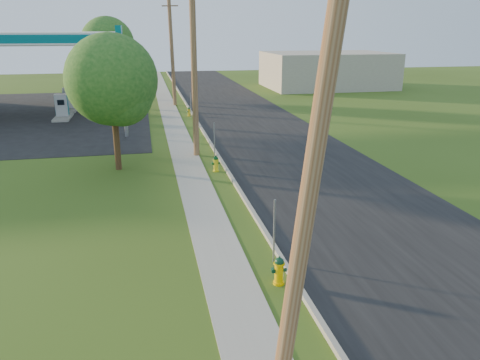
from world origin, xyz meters
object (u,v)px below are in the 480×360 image
Objects in this scene: utility_pole_near at (315,151)px; hydrant_far at (189,112)px; utility_pole_mid at (194,63)px; fuel_pump_ne at (62,109)px; fuel_pump_se at (69,102)px; price_pylon at (120,50)px; utility_pole_far at (172,51)px; hydrant_near at (279,271)px; hydrant_mid at (216,164)px; tree_lot at (109,46)px; tree_verge at (114,84)px.

utility_pole_near is 12.86× the size of hydrant_far.
utility_pole_mid reaches higher than fuel_pump_ne.
price_pylon is at bearing -66.50° from fuel_pump_se.
fuel_pump_se is 4.34× the size of hydrant_far.
fuel_pump_se is at bearing 153.35° from hydrant_far.
fuel_pump_ne is 0.47× the size of price_pylon.
utility_pole_far reaches higher than utility_pole_near.
utility_pole_far is 11.36× the size of hydrant_near.
price_pylon is at bearing 117.20° from hydrant_mid.
hydrant_far is at bearing 86.31° from utility_pole_mid.
hydrant_mid is (6.32, -27.46, -4.65)m from tree_lot.
hydrant_near is (9.55, -27.05, -0.31)m from fuel_pump_ne.
hydrant_mid is at bearing -90.76° from hydrant_far.
utility_pole_mid is at bearing -90.00° from utility_pole_far.
utility_pole_far is 13.11m from price_pylon.
utility_pole_near is 36.34m from fuel_pump_se.
hydrant_far is (0.13, 26.19, -0.05)m from hydrant_near.
tree_verge is at bearing -86.21° from tree_lot.
hydrant_near is at bearing 80.60° from utility_pole_near.
utility_pole_near is 1.00× the size of utility_pole_far.
hydrant_mid is at bearing -64.88° from fuel_pump_se.
hydrant_far is at bearing 89.72° from hydrant_near.
fuel_pump_se reaches higher than hydrant_far.
utility_pole_far is 20.35m from tree_verge.
utility_pole_mid reaches higher than tree_lot.
utility_pole_mid reaches higher than tree_verge.
utility_pole_near is 42.63m from tree_lot.
fuel_pump_ne is 0.41× the size of tree_lot.
hydrant_mid is (9.48, -20.22, -0.33)m from fuel_pump_se.
utility_pole_near reaches higher than hydrant_near.
utility_pole_far is 2.97× the size of fuel_pump_se.
utility_pole_mid reaches higher than hydrant_far.
tree_lot is at bearing 132.60° from utility_pole_far.
fuel_pump_ne is at bearing 109.46° from hydrant_near.
tree_verge reaches higher than hydrant_far.
utility_pole_near is at bearing -92.24° from hydrant_mid.
utility_pole_far is at bearing 91.56° from hydrant_mid.
tree_verge is at bearing -75.51° from fuel_pump_se.
tree_lot is (-5.74, 42.24, 0.24)m from utility_pole_near.
fuel_pump_se is 3.83× the size of hydrant_near.
price_pylon is at bearing 99.42° from utility_pole_near.
hydrant_near is (9.55, -31.05, -0.31)m from fuel_pump_se.
utility_pole_far reaches higher than hydrant_far.
tree_verge is (-4.01, -19.94, -0.59)m from utility_pole_far.
tree_verge is (-4.01, -1.94, -0.74)m from utility_pole_mid.
hydrant_far is at bearing 54.81° from price_pylon.
tree_lot is (3.16, 7.24, 4.32)m from fuel_pump_se.
price_pylon is 0.87× the size of tree_lot.
price_pylon is at bearing -56.31° from fuel_pump_ne.
utility_pole_near reaches higher than hydrant_mid.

